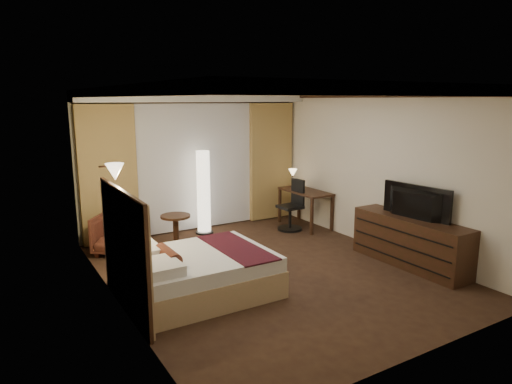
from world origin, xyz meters
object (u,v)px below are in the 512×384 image
side_table (176,231)px  desk (305,208)px  television (412,197)px  office_chair (290,205)px  armchair (119,232)px  floor_lamp (204,192)px  dresser (410,242)px  bed (199,274)px

side_table → desk: (2.73, -0.12, 0.09)m
television → office_chair: bearing=4.4°
television → armchair: bearing=46.7°
floor_lamp → office_chair: (1.55, -0.68, -0.30)m
side_table → floor_lamp: bearing=33.2°
office_chair → dresser: bearing=-81.8°
floor_lamp → dresser: 3.85m
bed → dresser: dresser is taller
bed → floor_lamp: 2.88m
office_chair → desk: bearing=5.1°
armchair → side_table: bearing=27.2°
floor_lamp → office_chair: size_ratio=1.59×
bed → floor_lamp: bearing=63.9°
bed → floor_lamp: floor_lamp is taller
floor_lamp → dresser: bearing=-58.4°
side_table → desk: size_ratio=0.48×
television → floor_lamp: bearing=26.2°
dresser → television: size_ratio=1.69×
bed → television: (3.22, -0.72, 0.83)m
dresser → television: television is taller
side_table → television: bearing=-45.0°
armchair → office_chair: bearing=31.5°
armchair → television: size_ratio=0.64×
side_table → dresser: (2.78, -2.75, 0.10)m
office_chair → dresser: office_chair is taller
desk → armchair: bearing=175.4°
side_table → television: television is taller
office_chair → dresser: (0.46, -2.58, -0.13)m
bed → floor_lamp: (1.25, 2.54, 0.53)m
television → dresser: bearing=-95.0°
armchair → floor_lamp: (1.72, 0.34, 0.44)m
desk → office_chair: 0.43m
bed → office_chair: size_ratio=1.85×
armchair → television: 4.77m
floor_lamp → television: (1.98, -3.26, 0.29)m
armchair → dresser: (3.72, -2.92, 0.01)m
desk → television: size_ratio=1.02×
office_chair → armchair: bearing=172.1°
bed → side_table: 2.08m
office_chair → television: 2.68m
side_table → dresser: size_ratio=0.29×
side_table → floor_lamp: size_ratio=0.35×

